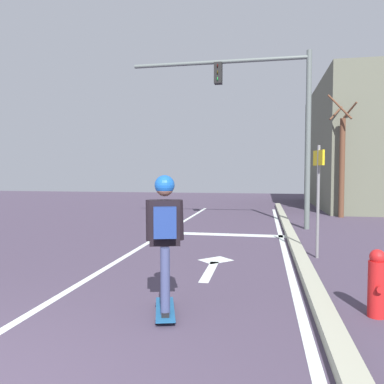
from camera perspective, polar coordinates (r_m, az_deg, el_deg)
name	(u,v)px	position (r m, az deg, el deg)	size (l,w,h in m)	color
lane_line_center	(137,249)	(8.54, -8.37, -8.62)	(0.12, 20.00, 0.01)	silver
lane_line_curbside	(286,255)	(8.10, 14.07, -9.32)	(0.12, 20.00, 0.01)	silver
stop_bar	(224,234)	(10.48, 4.85, -6.45)	(3.38, 0.40, 0.01)	silver
lane_arrow_stem	(210,271)	(6.65, 2.69, -11.93)	(0.16, 1.40, 0.01)	silver
lane_arrow_head	(216,260)	(7.47, 3.64, -10.28)	(0.56, 0.44, 0.01)	silver
curb_strip	(298,253)	(8.10, 15.86, -8.85)	(0.24, 24.00, 0.14)	#A4A48E
skateboard	(165,309)	(4.73, -4.12, -17.38)	(0.44, 0.85, 0.08)	#1B5183
skater	(165,225)	(4.46, -4.16, -5.09)	(0.43, 0.60, 1.60)	#3C436D
traffic_signal_mast	(265,105)	(11.97, 11.03, 12.86)	(5.53, 0.34, 5.36)	#5A6361
street_sign_post	(318,185)	(7.88, 18.64, 1.07)	(0.16, 0.43, 2.26)	slate
fire_hydrant	(377,283)	(5.05, 26.28, -12.35)	(0.20, 0.30, 0.81)	red
roadside_tree	(342,163)	(15.48, 21.83, 4.16)	(1.08, 1.06, 4.71)	brown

